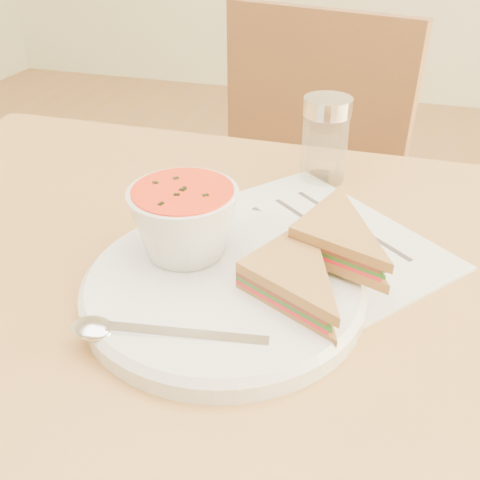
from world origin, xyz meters
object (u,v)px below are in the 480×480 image
(soup_bowl, at_px, (185,225))
(condiment_shaker, at_px, (325,140))
(chair_far, at_px, (265,257))
(plate, at_px, (224,287))

(soup_bowl, xyz_separation_m, condiment_shaker, (0.10, 0.24, 0.00))
(soup_bowl, bearing_deg, condiment_shaker, 68.26)
(chair_far, relative_size, soup_bowl, 8.63)
(condiment_shaker, bearing_deg, soup_bowl, -111.74)
(plate, height_order, condiment_shaker, condiment_shaker)
(chair_far, distance_m, soup_bowl, 0.59)
(chair_far, height_order, plate, chair_far)
(chair_far, xyz_separation_m, soup_bowl, (0.03, -0.47, 0.35))
(plate, xyz_separation_m, condiment_shaker, (0.05, 0.27, 0.05))
(condiment_shaker, bearing_deg, plate, -100.23)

